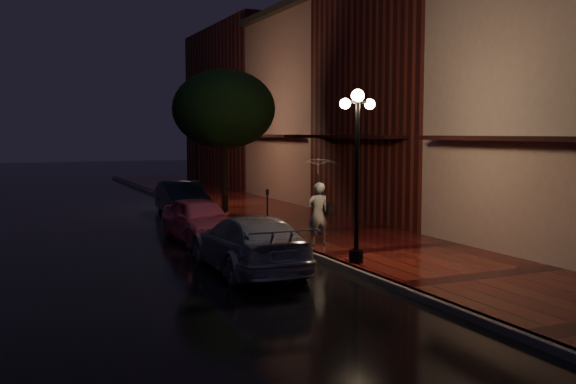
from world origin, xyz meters
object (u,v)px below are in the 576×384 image
streetlamp_near (357,165)px  pink_car (200,219)px  navy_car (182,198)px  parking_meter (267,203)px  streetlamp_far (198,151)px  woman_with_umbrella (318,187)px  silver_car (249,243)px  street_tree (224,112)px

streetlamp_near → pink_car: size_ratio=1.06×
navy_car → parking_meter: 4.87m
streetlamp_far → woman_with_umbrella: (0.25, -11.40, -0.76)m
streetlamp_far → parking_meter: (0.65, -6.57, -1.71)m
navy_car → parking_meter: navy_car is taller
pink_car → woman_with_umbrella: bearing=-49.3°
pink_car → silver_car: silver_car is taller
woman_with_umbrella → street_tree: bearing=-86.2°
pink_car → navy_car: (1.14, 6.37, 0.02)m
pink_car → silver_car: size_ratio=0.85×
street_tree → streetlamp_near: bearing=-91.3°
streetlamp_far → silver_car: size_ratio=0.90×
woman_with_umbrella → parking_meter: bearing=-90.8°
street_tree → pink_car: size_ratio=1.43×
silver_car → woman_with_umbrella: bearing=-145.7°
pink_car → parking_meter: (3.09, 1.92, 0.20)m
pink_car → streetlamp_near: bearing=-68.2°
streetlamp_near → pink_car: streetlamp_near is taller
streetlamp_far → street_tree: size_ratio=0.74×
streetlamp_far → navy_car: 3.12m
street_tree → navy_car: bearing=150.1°
pink_car → woman_with_umbrella: 4.13m
navy_car → woman_with_umbrella: woman_with_umbrella is taller
silver_car → pink_car: bearing=-90.0°
streetlamp_near → woman_with_umbrella: (0.25, 2.60, -0.76)m
pink_car → streetlamp_far: bearing=71.9°
streetlamp_far → pink_car: size_ratio=1.06×
pink_car → woman_with_umbrella: size_ratio=1.59×
pink_car → parking_meter: size_ratio=3.31×
streetlamp_near → streetlamp_far: same height
street_tree → woman_with_umbrella: street_tree is taller
streetlamp_near → streetlamp_far: bearing=90.0°
silver_car → street_tree: bearing=-103.8°
silver_car → woman_with_umbrella: 3.55m
streetlamp_near → street_tree: street_tree is taller
streetlamp_near → silver_car: 3.30m
street_tree → pink_car: bearing=-116.2°
street_tree → navy_car: 3.97m
pink_car → navy_car: 6.47m
street_tree → pink_car: (-2.70, -5.48, -3.55)m
navy_car → silver_car: (-1.28, -11.10, -0.01)m
street_tree → parking_meter: (0.39, -3.56, -3.35)m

